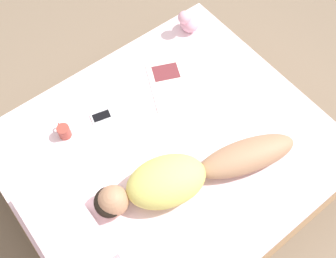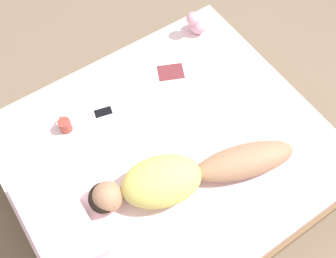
# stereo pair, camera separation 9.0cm
# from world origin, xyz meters

# --- Properties ---
(ground_plane) EXTENTS (12.00, 12.00, 0.00)m
(ground_plane) POSITION_xyz_m (0.00, 0.00, 0.00)
(ground_plane) COLOR #7A6651
(bed) EXTENTS (1.85, 2.11, 0.59)m
(bed) POSITION_xyz_m (0.00, 0.00, 0.29)
(bed) COLOR brown
(bed) RESTS_ON ground_plane
(person) EXTENTS (0.61, 1.32, 0.24)m
(person) POSITION_xyz_m (-0.26, 0.08, 0.69)
(person) COLOR #A37556
(person) RESTS_ON bed
(open_magazine) EXTENTS (0.52, 0.43, 0.01)m
(open_magazine) POSITION_xyz_m (0.40, -0.32, 0.60)
(open_magazine) COLOR silver
(open_magazine) RESTS_ON bed
(coffee_mug) EXTENTS (0.12, 0.08, 0.09)m
(coffee_mug) POSITION_xyz_m (0.50, 0.50, 0.64)
(coffee_mug) COLOR #993D33
(coffee_mug) RESTS_ON bed
(cell_phone) EXTENTS (0.11, 0.16, 0.01)m
(cell_phone) POSITION_xyz_m (0.47, 0.22, 0.60)
(cell_phone) COLOR silver
(cell_phone) RESTS_ON bed
(plush_toy) EXTENTS (0.15, 0.17, 0.21)m
(plush_toy) POSITION_xyz_m (0.72, -0.76, 0.68)
(plush_toy) COLOR #DB9EB2
(plush_toy) RESTS_ON bed
(pillow) EXTENTS (0.65, 0.32, 0.15)m
(pillow) POSITION_xyz_m (-0.08, 0.82, 0.66)
(pillow) COLOR beige
(pillow) RESTS_ON bed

